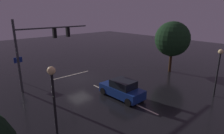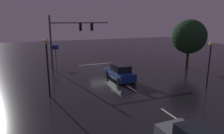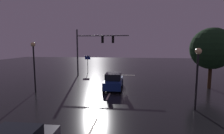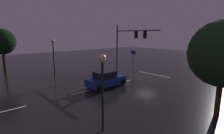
# 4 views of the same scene
# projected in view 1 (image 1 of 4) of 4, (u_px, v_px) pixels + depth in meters

# --- Properties ---
(ground_plane) EXTENTS (80.00, 80.00, 0.00)m
(ground_plane) POSITION_uv_depth(u_px,v_px,m) (79.00, 78.00, 22.46)
(ground_plane) COLOR black
(traffic_signal_assembly) EXTENTS (7.87, 0.47, 6.95)m
(traffic_signal_assembly) POSITION_uv_depth(u_px,v_px,m) (42.00, 42.00, 19.08)
(traffic_signal_assembly) COLOR #383A3D
(traffic_signal_assembly) RESTS_ON ground_plane
(lane_dash_far) EXTENTS (0.16, 2.20, 0.01)m
(lane_dash_far) POSITION_uv_depth(u_px,v_px,m) (100.00, 88.00, 19.62)
(lane_dash_far) COLOR beige
(lane_dash_far) RESTS_ON ground_plane
(lane_dash_mid) EXTENTS (0.16, 2.20, 0.01)m
(lane_dash_mid) POSITION_uv_depth(u_px,v_px,m) (147.00, 110.00, 15.34)
(lane_dash_mid) COLOR beige
(lane_dash_mid) RESTS_ON ground_plane
(stop_bar) EXTENTS (5.00, 0.16, 0.01)m
(stop_bar) POSITION_uv_depth(u_px,v_px,m) (72.00, 75.00, 23.67)
(stop_bar) COLOR beige
(stop_bar) RESTS_ON ground_plane
(car_approaching) EXTENTS (1.97, 4.40, 1.70)m
(car_approaching) POSITION_uv_depth(u_px,v_px,m) (122.00, 89.00, 17.35)
(car_approaching) COLOR navy
(car_approaching) RESTS_ON ground_plane
(street_lamp_left_kerb) EXTENTS (0.44, 0.44, 4.45)m
(street_lamp_left_kerb) POSITION_uv_depth(u_px,v_px,m) (219.00, 63.00, 16.92)
(street_lamp_left_kerb) COLOR black
(street_lamp_left_kerb) RESTS_ON ground_plane
(street_lamp_right_kerb) EXTENTS (0.44, 0.44, 4.93)m
(street_lamp_right_kerb) POSITION_uv_depth(u_px,v_px,m) (53.00, 93.00, 10.03)
(street_lamp_right_kerb) COLOR black
(street_lamp_right_kerb) RESTS_ON ground_plane
(route_sign) EXTENTS (0.90, 0.16, 2.89)m
(route_sign) POSITION_uv_depth(u_px,v_px,m) (19.00, 64.00, 20.81)
(route_sign) COLOR #383A3D
(route_sign) RESTS_ON ground_plane
(tree_left_near) EXTENTS (4.37, 4.37, 6.47)m
(tree_left_near) POSITION_uv_depth(u_px,v_px,m) (172.00, 39.00, 23.94)
(tree_left_near) COLOR #382314
(tree_left_near) RESTS_ON ground_plane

